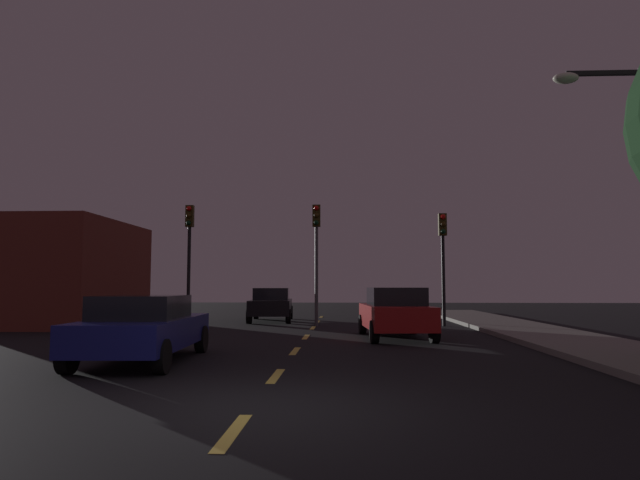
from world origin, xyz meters
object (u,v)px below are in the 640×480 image
Objects in this scene: traffic_signal_right at (443,246)px; car_stopped_ahead at (395,312)px; car_adjacent_lane at (144,327)px; street_lamp_right at (631,179)px; traffic_signal_left at (189,241)px; traffic_signal_center at (316,241)px; car_oncoming_far at (271,304)px.

car_stopped_ahead is at bearing -114.72° from traffic_signal_right.
street_lamp_right is at bearing 2.77° from car_adjacent_lane.
car_stopped_ahead is at bearing -33.41° from traffic_signal_left.
street_lamp_right reaches higher than traffic_signal_center.
street_lamp_right is (9.60, -13.31, 3.14)m from car_oncoming_far.
traffic_signal_center is 0.77× the size of street_lamp_right.
car_adjacent_lane is 0.71× the size of street_lamp_right.
traffic_signal_left is at bearing 146.59° from car_stopped_ahead.
traffic_signal_left is at bearing 180.00° from traffic_signal_right.
traffic_signal_left is 9.92m from car_stopped_ahead.
traffic_signal_left is 16.36m from street_lamp_right.
car_stopped_ahead is at bearing -62.77° from traffic_signal_center.
traffic_signal_center is 12.74m from street_lamp_right.
traffic_signal_center reaches higher than traffic_signal_right.
traffic_signal_center reaches higher than car_oncoming_far.
traffic_signal_center is 1.09× the size of car_adjacent_lane.
traffic_signal_left is at bearing 101.26° from car_adjacent_lane.
car_oncoming_far is at bearing 125.81° from street_lamp_right.
traffic_signal_right is 1.00× the size of car_adjacent_lane.
car_oncoming_far is at bearing 127.15° from traffic_signal_center.
car_stopped_ahead is at bearing 132.41° from street_lamp_right.
car_stopped_ahead is (2.71, -5.26, -2.67)m from traffic_signal_center.
traffic_signal_right is 13.86m from car_adjacent_lane.
traffic_signal_center is 11.64m from car_adjacent_lane.
traffic_signal_left reaches higher than car_stopped_ahead.
car_oncoming_far is (0.87, 13.82, 0.04)m from car_adjacent_lane.
traffic_signal_left is at bearing -135.99° from car_oncoming_far.
street_lamp_right reaches higher than car_oncoming_far.
traffic_signal_center is at bearing -52.85° from car_oncoming_far.
street_lamp_right is at bearing -54.19° from car_oncoming_far.
traffic_signal_left reaches higher than car_adjacent_lane.
traffic_signal_right reaches higher than car_stopped_ahead.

